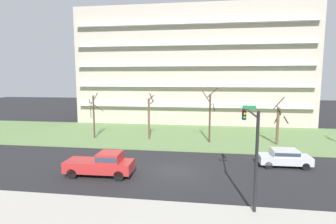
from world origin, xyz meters
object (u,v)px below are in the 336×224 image
(tree_left, at_px, (149,117))
(tree_right, at_px, (278,123))
(pickup_red_near_left, at_px, (102,164))
(traffic_signal_mast, at_px, (251,136))
(tree_center, at_px, (210,116))
(sedan_silver_center_left, at_px, (284,157))
(tree_far_left, at_px, (94,115))

(tree_left, xyz_separation_m, tree_right, (15.54, -0.71, -0.29))
(pickup_red_near_left, distance_m, traffic_signal_mast, 11.78)
(tree_center, relative_size, sedan_silver_center_left, 1.52)
(tree_far_left, distance_m, pickup_red_near_left, 14.37)
(tree_left, xyz_separation_m, traffic_signal_mast, (10.03, -15.71, 1.24))
(pickup_red_near_left, bearing_deg, sedan_silver_center_left, 15.29)
(tree_right, distance_m, sedan_silver_center_left, 8.30)
(tree_far_left, bearing_deg, sedan_silver_center_left, -21.21)
(tree_left, height_order, pickup_red_near_left, tree_left)
(tree_far_left, relative_size, pickup_red_near_left, 1.10)
(traffic_signal_mast, bearing_deg, tree_far_left, 138.43)
(tree_center, bearing_deg, tree_left, 174.76)
(tree_right, height_order, traffic_signal_mast, traffic_signal_mast)
(tree_far_left, bearing_deg, tree_right, -0.77)
(tree_far_left, distance_m, tree_right, 22.78)
(traffic_signal_mast, bearing_deg, tree_right, 69.84)
(tree_center, height_order, sedan_silver_center_left, tree_center)
(tree_right, bearing_deg, tree_left, 177.40)
(pickup_red_near_left, height_order, sedan_silver_center_left, pickup_red_near_left)
(tree_left, xyz_separation_m, tree_center, (7.63, -0.70, 0.42))
(sedan_silver_center_left, bearing_deg, traffic_signal_mast, 58.33)
(tree_right, distance_m, traffic_signal_mast, 16.06)
(tree_left, height_order, tree_center, tree_center)
(tree_left, distance_m, tree_center, 7.67)
(traffic_signal_mast, bearing_deg, pickup_red_near_left, 167.16)
(sedan_silver_center_left, bearing_deg, tree_left, -32.98)
(tree_far_left, relative_size, traffic_signal_mast, 0.99)
(pickup_red_near_left, xyz_separation_m, sedan_silver_center_left, (15.16, 4.49, -0.14))
(pickup_red_near_left, relative_size, sedan_silver_center_left, 1.22)
(traffic_signal_mast, bearing_deg, tree_left, 122.56)
(tree_far_left, relative_size, tree_left, 0.99)
(tree_left, xyz_separation_m, sedan_silver_center_left, (14.13, -8.69, -2.06))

